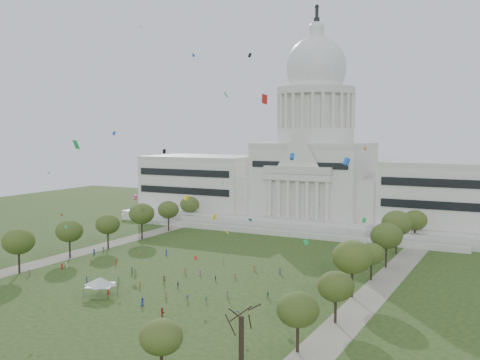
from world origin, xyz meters
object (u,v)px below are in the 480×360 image
Objects in this scene: big_bare_tree at (241,312)px; event_tent at (100,281)px; capitol at (315,171)px; person_0 at (298,300)px.

big_bare_tree is 51.43m from event_tent.
event_tent is (-9.57, -122.71, -18.70)m from capitol.
capitol is 12.50× the size of big_bare_tree.
capitol reaches higher than big_bare_tree.
person_0 is (-3.21, 34.36, -7.75)m from big_bare_tree.
capitol is 124.50m from event_tent.
event_tent reaches higher than person_0.
capitol is at bearing 169.84° from person_0.
person_0 is at bearing -72.02° from capitol.
big_bare_tree is (38.00, -141.59, -13.62)m from capitol.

